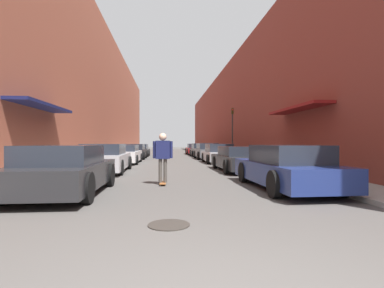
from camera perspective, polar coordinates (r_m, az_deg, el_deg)
The scene contains 19 objects.
ground at distance 27.06m, azimuth -4.21°, elevation -2.65°, with size 137.09×137.09×0.00m, color #4C4947.
curb_strip_left at distance 33.60m, azimuth -13.00°, elevation -1.99°, with size 1.80×62.31×0.12m.
curb_strip_right at distance 33.72m, azimuth 4.23°, elevation -1.97°, with size 1.80×62.31×0.12m.
building_row_left at distance 34.44m, azimuth -17.84°, elevation 8.43°, with size 4.90×62.31×12.56m.
building_row_right at distance 34.44m, azimuth 9.03°, elevation 5.90°, with size 4.90×62.31×9.52m.
parked_car_left_0 at distance 8.62m, azimuth -23.20°, elevation -4.65°, with size 2.06×4.42×1.30m.
parked_car_left_1 at distance 14.45m, azimuth -16.22°, elevation -2.66°, with size 2.03×4.82×1.32m.
parked_car_left_2 at distance 20.29m, azimuth -12.78°, elevation -1.93°, with size 2.06×4.63×1.22m.
parked_car_left_3 at distance 25.53m, azimuth -10.91°, elevation -1.44°, with size 1.91×4.10×1.26m.
parked_car_left_4 at distance 30.40m, azimuth -10.05°, elevation -1.19°, with size 2.03×4.14×1.24m.
parked_car_right_0 at distance 9.32m, azimuth 17.41°, elevation -4.31°, with size 1.95×4.83×1.30m.
parked_car_right_1 at distance 14.63m, azimuth 8.74°, elevation -2.84°, with size 1.90×4.81×1.19m.
parked_car_right_2 at distance 20.35m, azimuth 5.06°, elevation -1.87°, with size 1.93×3.98×1.29m.
parked_car_right_3 at distance 25.23m, azimuth 2.85°, elevation -1.40°, with size 1.88×4.35×1.32m.
parked_car_right_4 at distance 30.13m, azimuth 1.63°, elevation -1.18°, with size 1.98×4.09×1.30m.
parked_car_right_5 at distance 35.24m, azimuth 0.47°, elevation -0.98°, with size 1.94×4.68×1.25m.
skateboarder at distance 9.79m, azimuth -5.59°, elevation -1.71°, with size 0.64×0.78×1.69m.
manhole_cover at distance 5.15m, azimuth -4.42°, elevation -15.09°, with size 0.70×0.70×0.02m.
traffic_light at distance 23.02m, azimuth 7.70°, elevation 3.04°, with size 0.16×0.22×3.88m.
Camera 1 is at (-0.39, -2.09, 1.37)m, focal length 28.00 mm.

